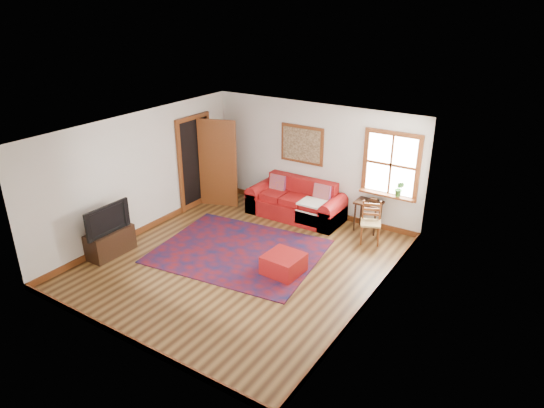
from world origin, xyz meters
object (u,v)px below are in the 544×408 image
Objects in this scene: red_ottoman at (284,264)px; media_cabinet at (110,242)px; red_leather_sofa at (297,204)px; side_table at (368,207)px; ladder_back_chair at (371,221)px.

red_ottoman is 0.70× the size of media_cabinet.
media_cabinet is (-2.10, -3.44, -0.03)m from red_leather_sofa.
side_table is at bearing 79.67° from red_ottoman.
side_table is at bearing 118.44° from ladder_back_chair.
red_leather_sofa is 1.64m from side_table.
red_leather_sofa is 2.36× the size of media_cabinet.
ladder_back_chair is (0.24, -0.44, -0.08)m from side_table.
ladder_back_chair is at bearing 38.85° from media_cabinet.
side_table is at bearing 6.39° from red_leather_sofa.
red_leather_sofa is 1.87m from ladder_back_chair.
red_ottoman is (1.04, -2.25, -0.10)m from red_leather_sofa.
red_ottoman is 0.76× the size of ladder_back_chair.
side_table is 0.50m from ladder_back_chair.
red_leather_sofa is at bearing -173.61° from side_table.
media_cabinet is at bearing -156.43° from red_ottoman.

